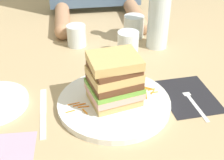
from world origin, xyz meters
name	(u,v)px	position (x,y,z in m)	size (l,w,h in m)	color
ground_plane	(108,106)	(0.00, 0.00, 0.00)	(3.00, 3.00, 0.00)	tan
main_plate	(114,102)	(0.02, 0.00, 0.01)	(0.29, 0.29, 0.02)	white
sandwich	(114,79)	(0.02, 0.00, 0.08)	(0.14, 0.13, 0.13)	tan
carrot_shred_0	(84,107)	(-0.06, -0.02, 0.02)	(0.00, 0.00, 0.03)	orange
carrot_shred_1	(70,111)	(-0.10, -0.03, 0.02)	(0.00, 0.00, 0.02)	orange
carrot_shred_2	(74,104)	(-0.09, 0.00, 0.02)	(0.00, 0.00, 0.03)	orange
carrot_shred_3	(85,111)	(-0.06, -0.04, 0.02)	(0.00, 0.00, 0.02)	orange
carrot_shred_4	(79,105)	(-0.07, -0.01, 0.02)	(0.00, 0.00, 0.03)	orange
carrot_shred_5	(154,92)	(0.13, 0.02, 0.02)	(0.00, 0.00, 0.02)	orange
carrot_shred_6	(146,95)	(0.10, 0.01, 0.02)	(0.00, 0.00, 0.03)	orange
carrot_shred_7	(152,89)	(0.12, 0.03, 0.02)	(0.00, 0.00, 0.02)	orange
carrot_shred_8	(141,87)	(0.10, 0.05, 0.02)	(0.00, 0.00, 0.03)	orange
carrot_shred_9	(153,92)	(0.12, 0.02, 0.02)	(0.00, 0.00, 0.02)	orange
carrot_shred_10	(148,88)	(0.12, 0.04, 0.02)	(0.00, 0.00, 0.02)	orange
carrot_shred_11	(143,89)	(0.10, 0.04, 0.02)	(0.00, 0.00, 0.03)	orange
napkin_dark	(188,96)	(0.22, 0.01, 0.00)	(0.14, 0.18, 0.00)	black
fork	(192,100)	(0.22, -0.01, 0.00)	(0.03, 0.17, 0.00)	silver
knife	(43,113)	(-0.17, -0.01, 0.00)	(0.02, 0.20, 0.00)	silver
juice_glass	(128,45)	(0.10, 0.26, 0.04)	(0.07, 0.07, 0.09)	white
water_bottle	(159,12)	(0.22, 0.31, 0.13)	(0.07, 0.07, 0.28)	silver
empty_tumbler_0	(77,36)	(-0.06, 0.36, 0.04)	(0.07, 0.07, 0.08)	silver
empty_tumbler_1	(134,26)	(0.16, 0.41, 0.04)	(0.07, 0.07, 0.08)	silver
napkin_pink	(12,147)	(-0.23, -0.11, 0.00)	(0.10, 0.09, 0.00)	pink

